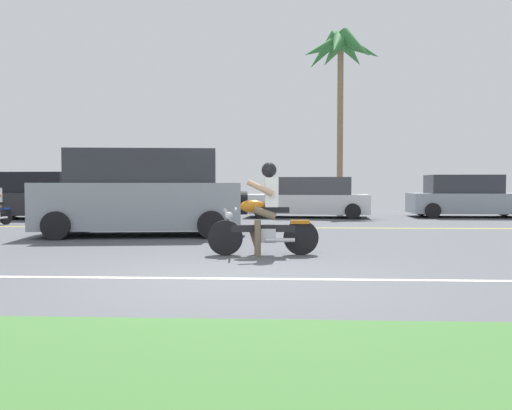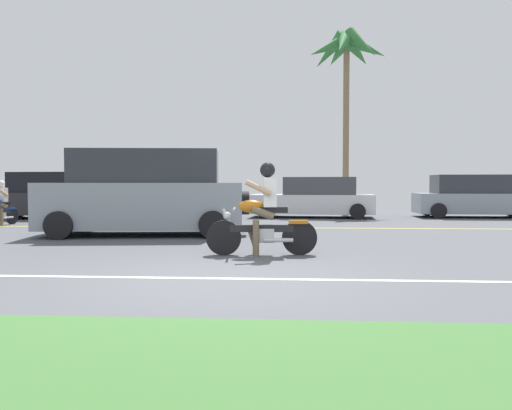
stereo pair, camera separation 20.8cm
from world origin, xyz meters
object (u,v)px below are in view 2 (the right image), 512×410
object	(u,v)px
motorcyclist	(263,216)
parked_car_2	(314,199)
suv_nearby	(145,194)
palm_tree_0	(346,55)
parked_car_0	(43,197)
parked_car_1	(173,197)
parked_car_3	(474,198)
motorcyclist_distant	(0,207)

from	to	relation	value
motorcyclist	parked_car_2	xyz separation A→B (m)	(1.39, 10.16, 0.01)
suv_nearby	palm_tree_0	size ratio (longest dim) A/B	0.64
parked_car_0	parked_car_1	bearing A→B (deg)	4.67
parked_car_1	motorcyclist	bearing A→B (deg)	-68.04
parked_car_3	parked_car_0	bearing A→B (deg)	-173.98
parked_car_0	parked_car_1	size ratio (longest dim) A/B	0.96
parked_car_2	suv_nearby	bearing A→B (deg)	-123.21
parked_car_3	palm_tree_0	world-z (taller)	palm_tree_0
parked_car_1	palm_tree_0	world-z (taller)	palm_tree_0
parked_car_2	motorcyclist_distant	xyz separation A→B (m)	(-9.56, -4.36, -0.13)
motorcyclist	suv_nearby	size ratio (longest dim) A/B	0.38
motorcyclist	motorcyclist_distant	size ratio (longest dim) A/B	1.21
parked_car_0	motorcyclist_distant	distance (m)	3.14
palm_tree_0	motorcyclist_distant	bearing A→B (deg)	-144.91
parked_car_0	parked_car_3	size ratio (longest dim) A/B	0.90
suv_nearby	parked_car_3	bearing A→B (deg)	34.81
parked_car_0	motorcyclist_distant	size ratio (longest dim) A/B	2.47
motorcyclist	suv_nearby	xyz separation A→B (m)	(-3.07, 3.35, 0.31)
motorcyclist	parked_car_2	size ratio (longest dim) A/B	0.42
parked_car_1	parked_car_3	distance (m)	11.15
motorcyclist	parked_car_2	bearing A→B (deg)	82.22
motorcyclist	motorcyclist_distant	xyz separation A→B (m)	(-8.17, 5.79, -0.12)
palm_tree_0	parked_car_3	bearing A→B (deg)	-33.86
parked_car_2	parked_car_1	bearing A→B (deg)	-170.55
parked_car_0	palm_tree_0	distance (m)	13.62
parked_car_2	palm_tree_0	bearing A→B (deg)	66.20
motorcyclist	parked_car_1	distance (m)	10.03
parked_car_1	parked_car_2	distance (m)	5.21
motorcyclist	parked_car_3	xyz separation A→B (m)	(7.33, 10.58, 0.05)
palm_tree_0	motorcyclist_distant	size ratio (longest dim) A/B	4.91
parked_car_0	parked_car_1	xyz separation A→B (m)	(4.66, 0.38, -0.01)
parked_car_0	palm_tree_0	world-z (taller)	palm_tree_0
parked_car_2	motorcyclist_distant	size ratio (longest dim) A/B	2.86
parked_car_3	motorcyclist	bearing A→B (deg)	-124.71
palm_tree_0	parked_car_1	bearing A→B (deg)	-147.33
parked_car_3	palm_tree_0	xyz separation A→B (m)	(-4.44, 2.98, 6.06)
parked_car_2	parked_car_3	bearing A→B (deg)	4.08
palm_tree_0	parked_car_0	bearing A→B (deg)	-157.68
motorcyclist	parked_car_1	world-z (taller)	parked_car_1
suv_nearby	parked_car_2	bearing A→B (deg)	56.79
motorcyclist_distant	motorcyclist	bearing A→B (deg)	-35.35
parked_car_0	parked_car_2	world-z (taller)	parked_car_0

